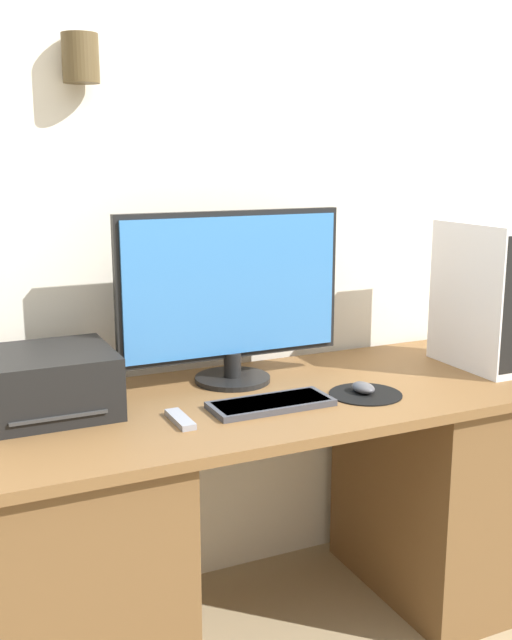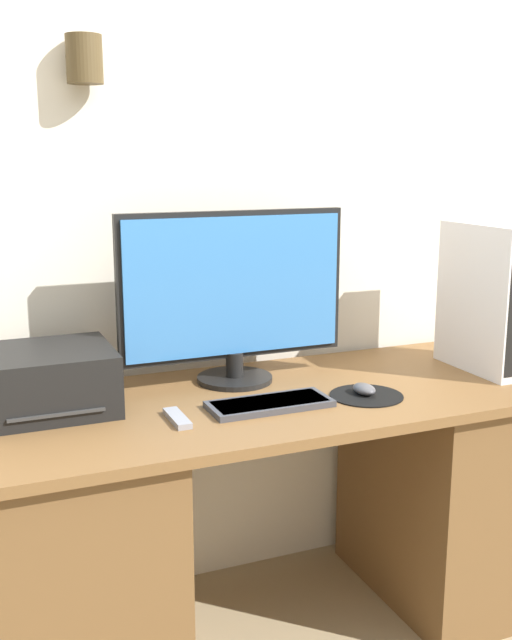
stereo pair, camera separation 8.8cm
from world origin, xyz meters
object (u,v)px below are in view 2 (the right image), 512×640
monitor (234,293)px  remote_control (177,418)px  mouse (364,389)px  printer (48,380)px  computer_tower (489,298)px  keyboard (270,404)px

monitor → remote_control: size_ratio=4.90×
monitor → mouse: (0.30, -0.28, -0.26)m
printer → monitor: bearing=5.7°
mouse → remote_control: 0.57m
monitor → remote_control: bearing=-133.8°
computer_tower → remote_control: 1.11m
computer_tower → printer: (-1.39, 0.14, -0.15)m
keyboard → printer: printer is taller
monitor → printer: 0.61m
keyboard → remote_control: size_ratio=2.37×
monitor → keyboard: size_ratio=2.07×
keyboard → computer_tower: computer_tower is taller
printer → remote_control: printer is taller
monitor → keyboard: 0.39m
monitor → mouse: size_ratio=8.33×
monitor → computer_tower: bearing=-13.4°
computer_tower → printer: computer_tower is taller
remote_control → monitor: bearing=46.2°
keyboard → mouse: 0.30m
mouse → computer_tower: 0.57m
monitor → mouse: monitor is taller
keyboard → printer: size_ratio=0.98×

